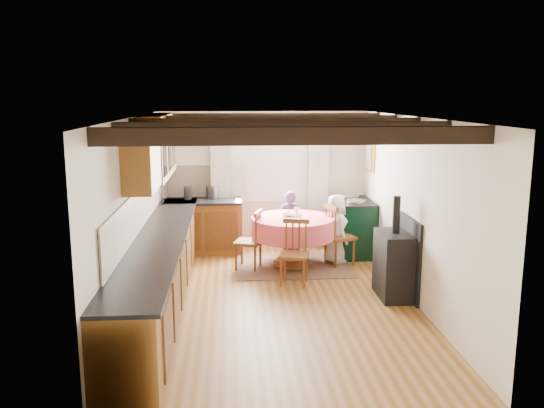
{
  "coord_description": "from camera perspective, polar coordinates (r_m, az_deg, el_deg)",
  "views": [
    {
      "loc": [
        -0.57,
        -6.98,
        2.66
      ],
      "look_at": [
        0.0,
        0.8,
        1.15
      ],
      "focal_mm": 36.98,
      "sensor_mm": 36.0,
      "label": 1
    }
  ],
  "objects": [
    {
      "name": "worktop_left",
      "position": [
        7.26,
        -11.28,
        -3.3
      ],
      "size": [
        0.64,
        5.3,
        0.04
      ],
      "primitive_type": "cube",
      "color": "black",
      "rests_on": "base_cabinet_left"
    },
    {
      "name": "wall_front",
      "position": [
        4.51,
        3.35,
        -7.94
      ],
      "size": [
        3.6,
        0.0,
        2.4
      ],
      "primitive_type": "cube",
      "color": "silver",
      "rests_on": "ground"
    },
    {
      "name": "base_cabinet_back",
      "position": [
        9.7,
        -6.92,
        -2.36
      ],
      "size": [
        1.3,
        0.6,
        0.88
      ],
      "primitive_type": "cube",
      "color": "brown",
      "rests_on": "floor"
    },
    {
      "name": "cast_iron_stove",
      "position": [
        7.61,
        12.41,
        -4.32
      ],
      "size": [
        0.41,
        0.69,
        1.38
      ],
      "primitive_type": null,
      "color": "black",
      "rests_on": "floor"
    },
    {
      "name": "child_far",
      "position": [
        9.58,
        1.78,
        -1.84
      ],
      "size": [
        0.42,
        0.3,
        1.08
      ],
      "primitive_type": "imported",
      "rotation": [
        0.0,
        0.0,
        3.24
      ],
      "color": "#312B49",
      "rests_on": "floor"
    },
    {
      "name": "curtain_rod",
      "position": [
        9.67,
        -0.22,
        8.22
      ],
      "size": [
        2.0,
        0.03,
        0.03
      ],
      "primitive_type": "cylinder",
      "rotation": [
        0.0,
        1.57,
        0.0
      ],
      "color": "black",
      "rests_on": "wall_back"
    },
    {
      "name": "beam_b",
      "position": [
        6.02,
        1.27,
        7.62
      ],
      "size": [
        3.6,
        0.16,
        0.16
      ],
      "primitive_type": "cube",
      "color": "black",
      "rests_on": "ceiling"
    },
    {
      "name": "wall_back",
      "position": [
        9.86,
        -0.83,
        2.43
      ],
      "size": [
        3.6,
        0.0,
        2.4
      ],
      "primitive_type": "cube",
      "color": "silver",
      "rests_on": "ground"
    },
    {
      "name": "wall_right",
      "position": [
        7.52,
        14.28,
        -0.59
      ],
      "size": [
        0.0,
        5.5,
        2.4
      ],
      "primitive_type": "cube",
      "color": "silver",
      "rests_on": "ground"
    },
    {
      "name": "wall_plate",
      "position": [
        9.88,
        5.28,
        5.33
      ],
      "size": [
        0.3,
        0.02,
        0.3
      ],
      "primitive_type": "cylinder",
      "rotation": [
        1.57,
        0.0,
        0.0
      ],
      "color": "silver",
      "rests_on": "wall_back"
    },
    {
      "name": "window_pane",
      "position": [
        9.8,
        -0.25,
        4.74
      ],
      "size": [
        1.2,
        0.01,
        1.4
      ],
      "primitive_type": "cube",
      "color": "white",
      "rests_on": "wall_back"
    },
    {
      "name": "curtain_right",
      "position": [
        9.88,
        4.71,
        1.83
      ],
      "size": [
        0.35,
        0.1,
        2.1
      ],
      "primitive_type": "cube",
      "color": "beige",
      "rests_on": "wall_back"
    },
    {
      "name": "window_frame",
      "position": [
        9.8,
        -0.25,
        4.74
      ],
      "size": [
        1.34,
        0.03,
        1.54
      ],
      "primitive_type": "cube",
      "color": "white",
      "rests_on": "wall_back"
    },
    {
      "name": "bowl_b",
      "position": [
        8.71,
        2.52,
        -1.29
      ],
      "size": [
        0.24,
        0.24,
        0.06
      ],
      "primitive_type": "imported",
      "rotation": [
        0.0,
        0.0,
        4.28
      ],
      "color": "silver",
      "rests_on": "dining_table"
    },
    {
      "name": "wall_cabinet_solid",
      "position": [
        6.81,
        -13.15,
        4.26
      ],
      "size": [
        0.34,
        0.9,
        0.7
      ],
      "primitive_type": "cube",
      "color": "brown",
      "rests_on": "wall_left"
    },
    {
      "name": "base_cabinet_left",
      "position": [
        7.38,
        -11.3,
        -6.76
      ],
      "size": [
        0.6,
        5.3,
        0.88
      ],
      "primitive_type": "cube",
      "color": "brown",
      "rests_on": "floor"
    },
    {
      "name": "worktop_back",
      "position": [
        9.59,
        -6.99,
        0.29
      ],
      "size": [
        1.3,
        0.64,
        0.04
      ],
      "primitive_type": "cube",
      "color": "black",
      "rests_on": "base_cabinet_back"
    },
    {
      "name": "dining_table",
      "position": [
        8.86,
        2.14,
        -3.87
      ],
      "size": [
        1.3,
        1.3,
        0.79
      ],
      "primitive_type": null,
      "color": "#F55291",
      "rests_on": "floor"
    },
    {
      "name": "chair_left",
      "position": [
        8.71,
        -2.45,
        -3.65
      ],
      "size": [
        0.52,
        0.51,
        0.93
      ],
      "primitive_type": null,
      "rotation": [
        0.0,
        0.0,
        -1.87
      ],
      "color": "brown",
      "rests_on": "floor"
    },
    {
      "name": "child_right",
      "position": [
        9.06,
        6.49,
        -2.53
      ],
      "size": [
        0.5,
        0.63,
        1.12
      ],
      "primitive_type": "imported",
      "rotation": [
        0.0,
        0.0,
        1.87
      ],
      "color": "white",
      "rests_on": "floor"
    },
    {
      "name": "beam_a",
      "position": [
        5.03,
        2.37,
        6.95
      ],
      "size": [
        3.6,
        0.16,
        0.16
      ],
      "primitive_type": "cube",
      "color": "black",
      "rests_on": "ceiling"
    },
    {
      "name": "canister_wide",
      "position": [
        9.67,
        -6.14,
        1.15
      ],
      "size": [
        0.19,
        0.19,
        0.21
      ],
      "primitive_type": "cylinder",
      "color": "#262628",
      "rests_on": "worktop_back"
    },
    {
      "name": "bowl_a",
      "position": [
        8.83,
        1.68,
        -1.13
      ],
      "size": [
        0.28,
        0.28,
        0.05
      ],
      "primitive_type": "imported",
      "rotation": [
        0.0,
        0.0,
        2.16
      ],
      "color": "silver",
      "rests_on": "dining_table"
    },
    {
      "name": "rug",
      "position": [
        8.97,
        2.12,
        -6.27
      ],
      "size": [
        1.81,
        1.41,
        0.01
      ],
      "primitive_type": "cube",
      "color": "brown",
      "rests_on": "floor"
    },
    {
      "name": "cup",
      "position": [
        9.13,
        2.52,
        -0.63
      ],
      "size": [
        0.1,
        0.1,
        0.08
      ],
      "primitive_type": "imported",
      "rotation": [
        0.0,
        0.0,
        3.22
      ],
      "color": "silver",
      "rests_on": "dining_table"
    },
    {
      "name": "beam_d",
      "position": [
        8.01,
        -0.11,
        8.45
      ],
      "size": [
        3.6,
        0.16,
        0.16
      ],
      "primitive_type": "cube",
      "color": "black",
      "rests_on": "ceiling"
    },
    {
      "name": "splash_back",
      "position": [
        9.83,
        -6.66,
        2.34
      ],
      "size": [
        1.4,
        0.02,
        0.55
      ],
      "primitive_type": "cube",
      "color": "beige",
      "rests_on": "wall_back"
    },
    {
      "name": "beam_e",
      "position": [
        9.01,
        -0.57,
        8.72
      ],
      "size": [
        3.6,
        0.16,
        0.16
      ],
      "primitive_type": "cube",
      "color": "black",
      "rests_on": "ceiling"
    },
    {
      "name": "ceiling",
      "position": [
        7.01,
        0.49,
        8.83
      ],
      "size": [
        3.6,
        5.5,
        0.0
      ],
      "primitive_type": "cube",
      "color": "white",
      "rests_on": "ground"
    },
    {
      "name": "wall_cabinet_glass",
      "position": [
        8.28,
        -11.59,
        5.81
      ],
      "size": [
        0.34,
        1.8,
        0.9
      ],
      "primitive_type": "cube",
      "color": "brown",
      "rests_on": "wall_left"
    },
    {
      "name": "chair_near",
      "position": [
        8.0,
        2.27,
        -4.98
      ],
      "size": [
        0.5,
        0.51,
        0.93
      ],
      "primitive_type": null,
      "rotation": [
        0.0,
        0.0,
        -0.27
      ],
      "color": "brown",
      "rests_on": "floor"
    },
    {
      "name": "floor",
      "position": [
        7.49,
        0.46,
        -9.84
      ],
      "size": [
        3.6,
        5.5,
        0.0
      ],
      "primitive_type": "cube",
      "color": "#9D6D3A",
      "rests_on": "ground"
    },
    {
      "name": "chair_right",
      "position": [
        8.97,
        6.92,
        -3.1
      ],
      "size": [
        0.55,
        0.54,
        0.99
      ],
      "primitive_type": null,
      "rotation": [
        0.0,
        0.0,
        1.88
      ],
      "color": "brown",
      "rests_on": "floor"
    },
    {
      "name": "wall_picture",
      "position": [
        9.62,
        9.94,
        5.06
      ],
      "size": [
        0.04,
        0.5,
        0.6
      ],
      "primitive_type": "cube",
      "color": "gold",
      "rests_on": "wall_right"
    },
    {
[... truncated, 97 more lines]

